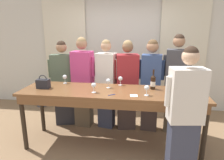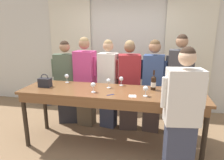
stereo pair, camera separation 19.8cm
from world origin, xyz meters
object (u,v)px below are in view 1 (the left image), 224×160
Objects in this scene: wine_bottle at (153,82)px; wine_glass_front_left at (192,93)px; tasting_bar at (111,97)px; wine_glass_center_mid at (108,81)px; wine_glass_center_right at (147,88)px; wine_glass_back_left at (65,77)px; guest_pink_top at (83,82)px; guest_beige_cap at (175,84)px; wine_glass_front_right at (94,85)px; potted_plant at (42,95)px; wine_glass_center_left at (120,79)px; guest_striped_shirt at (127,85)px; guest_navy_coat at (151,85)px; handbag at (43,83)px; guest_olive_jacket at (64,83)px; host_pouring at (185,116)px; wine_glass_front_mid at (172,85)px; guest_cream_sweater at (106,84)px.

wine_bottle reaches higher than wine_glass_front_left.
wine_glass_center_mid reaches higher than tasting_bar.
wine_glass_center_right is 1.00× the size of wine_glass_back_left.
guest_beige_cap is (1.74, -0.00, 0.03)m from guest_pink_top.
guest_pink_top is 0.97× the size of guest_beige_cap.
guest_beige_cap reaches higher than tasting_bar.
wine_glass_front_right is 2.51m from potted_plant.
wine_glass_center_mid is (0.18, 0.27, -0.00)m from wine_glass_front_right.
wine_glass_center_left reaches higher than potted_plant.
tasting_bar is at bearing -106.62° from guest_striped_shirt.
guest_navy_coat reaches higher than wine_glass_center_mid.
handbag is (-1.77, -0.20, -0.04)m from wine_bottle.
host_pouring reaches higher than guest_olive_jacket.
host_pouring is (0.88, -0.96, -0.19)m from wine_glass_center_left.
wine_glass_front_left and wine_glass_center_right have the same top height.
wine_glass_front_mid is 0.09× the size of guest_pink_top.
wine_glass_center_left is at bearing -16.19° from guest_olive_jacket.
guest_beige_cap is (0.89, -0.00, 0.07)m from guest_striped_shirt.
wine_glass_front_mid is at bearing -104.80° from guest_beige_cap.
tasting_bar is 18.70× the size of wine_glass_front_mid.
wine_glass_front_right is 0.09× the size of guest_olive_jacket.
wine_glass_front_mid is at bearing 9.26° from wine_glass_front_right.
wine_glass_back_left is (-1.81, 0.24, 0.00)m from wine_glass_front_mid.
wine_glass_front_left and wine_glass_center_left have the same top height.
host_pouring reaches higher than wine_glass_center_mid.
wine_glass_back_left is 0.45m from guest_olive_jacket.
wine_bottle is 2.08× the size of wine_glass_front_mid.
handbag is 1.17m from guest_cream_sweater.
wine_glass_back_left is (-2.01, 0.62, 0.00)m from wine_glass_front_left.
guest_cream_sweater reaches higher than wine_glass_front_left.
guest_pink_top reaches higher than wine_glass_back_left.
host_pouring reaches higher than wine_bottle.
guest_pink_top is 1.02× the size of host_pouring.
handbag is at bearing 163.80° from host_pouring.
handbag is 0.13× the size of guest_cream_sweater.
wine_glass_front_right is 1.00× the size of wine_glass_back_left.
wine_glass_center_mid is 0.68m from wine_glass_center_right.
host_pouring is 2.92× the size of potted_plant.
wine_glass_front_left is at bearing -31.95° from wine_glass_center_left.
wine_glass_back_left reaches higher than potted_plant.
guest_olive_jacket is at bearing 152.10° from wine_glass_center_mid.
wine_glass_center_mid is at bearing -76.76° from guest_cream_sweater.
wine_glass_center_right is (0.43, -0.48, 0.00)m from wine_glass_center_left.
wine_glass_front_right is at bearing -44.78° from guest_olive_jacket.
wine_glass_center_left is 0.26m from wine_glass_center_mid.
guest_beige_cap reaches higher than wine_glass_center_left.
wine_glass_front_mid is (2.05, 0.08, 0.03)m from handbag.
wine_bottle is (0.65, 0.20, 0.22)m from tasting_bar.
wine_glass_center_right is 0.26× the size of potted_plant.
guest_pink_top is (-1.20, 0.82, -0.18)m from wine_glass_center_right.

